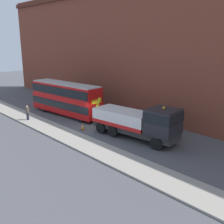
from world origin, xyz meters
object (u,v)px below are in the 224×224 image
Objects in this scene: recovery_tow_truck at (138,121)px; double_decker_bus at (66,97)px; pedestrian_onlooker at (28,113)px; traffic_cone_near_bus at (83,127)px.

double_decker_bus reaches higher than recovery_tow_truck.
pedestrian_onlooker is at bearing -164.48° from recovery_tow_truck.
pedestrian_onlooker is 7.57m from traffic_cone_near_bus.
pedestrian_onlooker is 2.38× the size of traffic_cone_near_bus.
traffic_cone_near_bus is (7.01, 2.77, -0.64)m from pedestrian_onlooker.
double_decker_bus is 6.55× the size of pedestrian_onlooker.
double_decker_bus is 5.13m from pedestrian_onlooker.
double_decker_bus reaches higher than pedestrian_onlooker.
recovery_tow_truck is 14.21× the size of traffic_cone_near_bus.
recovery_tow_truck is 6.39m from traffic_cone_near_bus.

